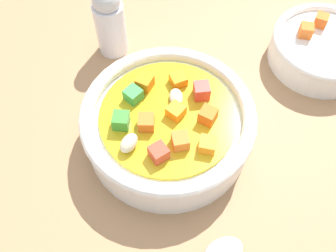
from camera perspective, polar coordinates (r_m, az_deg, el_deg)
ground_plane at (r=42.34cm, az=0.00°, el=-2.46°), size 140.00×140.00×2.00cm
soup_bowl_main at (r=39.05cm, az=-0.01°, el=0.29°), size 17.43×17.43×6.08cm
side_bowl_small at (r=50.06cm, az=21.89°, el=10.62°), size 12.31×12.31×4.53cm
pepper_shaker at (r=46.60cm, az=-8.64°, el=15.13°), size 3.58×3.58×9.17cm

